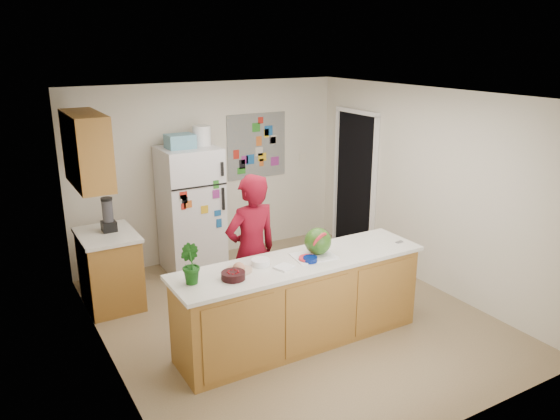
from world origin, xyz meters
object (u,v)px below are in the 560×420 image
person (252,252)px  watermelon (318,241)px  refrigerator (191,210)px  cherry_bowl (233,276)px

person → watermelon: bearing=125.8°
refrigerator → cherry_bowl: size_ratio=7.60×
person → watermelon: (0.48, -0.55, 0.21)m
refrigerator → watermelon: refrigerator is taller
person → cherry_bowl: person is taller
person → cherry_bowl: 0.84m
refrigerator → person: person is taller
person → watermelon: size_ratio=6.22×
person → refrigerator: bearing=-95.6°
watermelon → cherry_bowl: watermelon is taller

